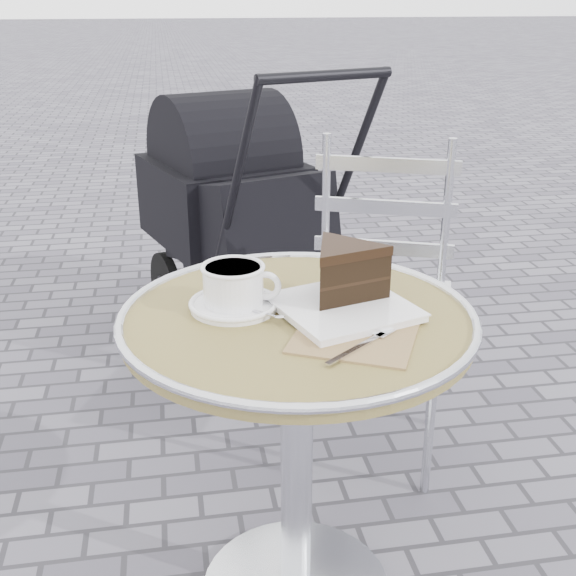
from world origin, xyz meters
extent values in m
cylinder|color=silver|center=(0.00, 0.00, 0.36)|extent=(0.07, 0.07, 0.67)
cylinder|color=tan|center=(0.00, 0.00, 0.71)|extent=(0.70, 0.70, 0.03)
torus|color=silver|center=(0.00, 0.00, 0.73)|extent=(0.72, 0.72, 0.02)
cylinder|color=white|center=(-0.12, 0.05, 0.74)|extent=(0.18, 0.18, 0.01)
cylinder|color=white|center=(-0.12, 0.05, 0.78)|extent=(0.15, 0.15, 0.08)
torus|color=white|center=(-0.06, 0.04, 0.78)|extent=(0.06, 0.03, 0.06)
cylinder|color=beige|center=(-0.12, 0.05, 0.82)|extent=(0.11, 0.11, 0.01)
cube|color=#906F4F|center=(0.09, -0.11, 0.73)|extent=(0.29, 0.29, 0.00)
cube|color=white|center=(0.09, -0.01, 0.74)|extent=(0.30, 0.30, 0.01)
cylinder|color=silver|center=(0.10, 0.45, 0.24)|extent=(0.03, 0.03, 0.48)
cylinder|color=silver|center=(0.43, 0.31, 0.24)|extent=(0.03, 0.03, 0.48)
cylinder|color=silver|center=(0.23, 0.78, 0.24)|extent=(0.03, 0.03, 0.48)
cylinder|color=silver|center=(0.57, 0.65, 0.24)|extent=(0.03, 0.03, 0.48)
cube|color=silver|center=(0.33, 0.55, 0.49)|extent=(0.55, 0.55, 0.02)
cube|color=black|center=(0.05, 1.40, 0.52)|extent=(0.66, 0.83, 0.43)
cylinder|color=black|center=(0.24, 0.84, 1.10)|extent=(0.44, 0.18, 0.03)
cylinder|color=black|center=(-0.06, 1.02, 0.10)|extent=(0.10, 0.20, 0.19)
cylinder|color=black|center=(0.37, 1.16, 0.10)|extent=(0.10, 0.20, 0.19)
cylinder|color=black|center=(-0.27, 1.63, 0.15)|extent=(0.13, 0.30, 0.30)
cylinder|color=black|center=(0.16, 1.78, 0.15)|extent=(0.13, 0.30, 0.30)
camera|label=1|loc=(-0.24, -1.29, 1.33)|focal=45.00mm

